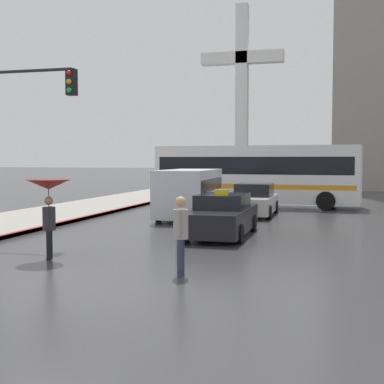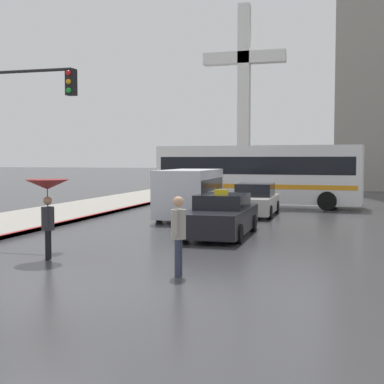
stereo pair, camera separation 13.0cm
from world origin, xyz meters
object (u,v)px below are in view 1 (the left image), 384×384
(sedan_red, at_px, (254,201))
(pedestrian_with_umbrella, at_px, (49,194))
(traffic_light, at_px, (22,117))
(ambulance_van, at_px, (189,191))
(taxi, at_px, (222,216))
(monument_cross, at_px, (242,87))
(city_bus, at_px, (256,173))
(pedestrian_man, at_px, (181,228))

(sedan_red, height_order, pedestrian_with_umbrella, pedestrian_with_umbrella)
(pedestrian_with_umbrella, distance_m, traffic_light, 4.28)
(sedan_red, distance_m, pedestrian_with_umbrella, 12.67)
(sedan_red, xyz_separation_m, pedestrian_with_umbrella, (-3.50, -12.13, 1.01))
(pedestrian_with_umbrella, relative_size, traffic_light, 0.37)
(ambulance_van, bearing_deg, taxi, 114.34)
(taxi, height_order, monument_cross, monument_cross)
(ambulance_van, bearing_deg, traffic_light, 63.61)
(ambulance_van, xyz_separation_m, pedestrian_with_umbrella, (-0.95, -10.25, 0.49))
(sedan_red, relative_size, city_bus, 0.39)
(ambulance_van, height_order, monument_cross, monument_cross)
(taxi, relative_size, traffic_light, 0.82)
(city_bus, relative_size, pedestrian_with_umbrella, 5.43)
(city_bus, bearing_deg, sedan_red, 11.47)
(taxi, bearing_deg, pedestrian_with_umbrella, 57.14)
(traffic_light, bearing_deg, city_bus, 69.18)
(taxi, relative_size, city_bus, 0.41)
(ambulance_van, distance_m, pedestrian_with_umbrella, 10.31)
(sedan_red, xyz_separation_m, monument_cross, (-3.37, 16.61, 7.46))
(taxi, distance_m, traffic_light, 7.18)
(ambulance_van, relative_size, pedestrian_with_umbrella, 2.52)
(taxi, distance_m, sedan_red, 6.85)
(taxi, xyz_separation_m, pedestrian_man, (0.38, -6.28, 0.40))
(monument_cross, bearing_deg, ambulance_van, -87.46)
(traffic_light, xyz_separation_m, monument_cross, (2.60, 26.02, 4.25))
(sedan_red, relative_size, pedestrian_with_umbrella, 2.14)
(traffic_light, bearing_deg, taxi, 23.58)
(taxi, bearing_deg, pedestrian_man, 93.47)
(ambulance_van, relative_size, monument_cross, 0.36)
(city_bus, bearing_deg, pedestrian_with_umbrella, -5.11)
(pedestrian_with_umbrella, xyz_separation_m, monument_cross, (0.13, 28.74, 6.45))
(sedan_red, relative_size, ambulance_van, 0.85)
(traffic_light, bearing_deg, sedan_red, 57.62)
(sedan_red, bearing_deg, city_bus, -83.26)
(city_bus, xyz_separation_m, pedestrian_with_umbrella, (-2.94, -16.92, -0.16))
(taxi, relative_size, monument_cross, 0.32)
(sedan_red, xyz_separation_m, city_bus, (-0.57, 4.79, 1.17))
(taxi, relative_size, sedan_red, 1.04)
(city_bus, relative_size, traffic_light, 1.99)
(pedestrian_man, bearing_deg, city_bus, 179.06)
(pedestrian_man, relative_size, monument_cross, 0.12)
(ambulance_van, distance_m, monument_cross, 19.77)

